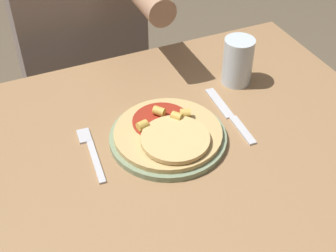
{
  "coord_description": "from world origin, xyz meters",
  "views": [
    {
      "loc": [
        -0.32,
        -0.64,
        1.43
      ],
      "look_at": [
        -0.01,
        0.06,
        0.78
      ],
      "focal_mm": 50.0,
      "sensor_mm": 36.0,
      "label": 1
    }
  ],
  "objects_px": {
    "drinking_glass": "(238,61)",
    "person_diner": "(79,23)",
    "dining_table": "(181,192)",
    "fork": "(91,150)",
    "knife": "(230,116)",
    "pizza": "(169,133)",
    "plate": "(168,137)"
  },
  "relations": [
    {
      "from": "plate",
      "to": "fork",
      "type": "distance_m",
      "value": 0.17
    },
    {
      "from": "fork",
      "to": "knife",
      "type": "bearing_deg",
      "value": -3.02
    },
    {
      "from": "pizza",
      "to": "plate",
      "type": "bearing_deg",
      "value": 94.35
    },
    {
      "from": "person_diner",
      "to": "fork",
      "type": "bearing_deg",
      "value": -102.84
    },
    {
      "from": "plate",
      "to": "pizza",
      "type": "distance_m",
      "value": 0.02
    },
    {
      "from": "pizza",
      "to": "fork",
      "type": "height_order",
      "value": "pizza"
    },
    {
      "from": "pizza",
      "to": "drinking_glass",
      "type": "relative_size",
      "value": 1.96
    },
    {
      "from": "pizza",
      "to": "fork",
      "type": "bearing_deg",
      "value": 167.19
    },
    {
      "from": "person_diner",
      "to": "pizza",
      "type": "bearing_deg",
      "value": -86.73
    },
    {
      "from": "knife",
      "to": "person_diner",
      "type": "relative_size",
      "value": 0.18
    },
    {
      "from": "plate",
      "to": "pizza",
      "type": "relative_size",
      "value": 1.09
    },
    {
      "from": "pizza",
      "to": "fork",
      "type": "distance_m",
      "value": 0.17
    },
    {
      "from": "pizza",
      "to": "drinking_glass",
      "type": "height_order",
      "value": "drinking_glass"
    },
    {
      "from": "pizza",
      "to": "knife",
      "type": "height_order",
      "value": "pizza"
    },
    {
      "from": "fork",
      "to": "person_diner",
      "type": "height_order",
      "value": "person_diner"
    },
    {
      "from": "dining_table",
      "to": "knife",
      "type": "relative_size",
      "value": 4.59
    },
    {
      "from": "dining_table",
      "to": "fork",
      "type": "relative_size",
      "value": 5.75
    },
    {
      "from": "dining_table",
      "to": "pizza",
      "type": "distance_m",
      "value": 0.15
    },
    {
      "from": "person_diner",
      "to": "dining_table",
      "type": "bearing_deg",
      "value": -86.27
    },
    {
      "from": "drinking_glass",
      "to": "person_diner",
      "type": "distance_m",
      "value": 0.56
    },
    {
      "from": "pizza",
      "to": "dining_table",
      "type": "bearing_deg",
      "value": -80.89
    },
    {
      "from": "plate",
      "to": "fork",
      "type": "bearing_deg",
      "value": 168.89
    },
    {
      "from": "dining_table",
      "to": "person_diner",
      "type": "xyz_separation_m",
      "value": [
        -0.04,
        0.67,
        0.11
      ]
    },
    {
      "from": "dining_table",
      "to": "plate",
      "type": "xyz_separation_m",
      "value": [
        -0.01,
        0.06,
        0.13
      ]
    },
    {
      "from": "plate",
      "to": "pizza",
      "type": "bearing_deg",
      "value": -85.65
    },
    {
      "from": "knife",
      "to": "drinking_glass",
      "type": "height_order",
      "value": "drinking_glass"
    },
    {
      "from": "dining_table",
      "to": "person_diner",
      "type": "relative_size",
      "value": 0.82
    },
    {
      "from": "drinking_glass",
      "to": "person_diner",
      "type": "xyz_separation_m",
      "value": [
        -0.28,
        0.47,
        -0.07
      ]
    },
    {
      "from": "drinking_glass",
      "to": "plate",
      "type": "bearing_deg",
      "value": -151.52
    },
    {
      "from": "person_diner",
      "to": "knife",
      "type": "bearing_deg",
      "value": -71.33
    },
    {
      "from": "dining_table",
      "to": "pizza",
      "type": "bearing_deg",
      "value": 99.11
    },
    {
      "from": "pizza",
      "to": "knife",
      "type": "distance_m",
      "value": 0.17
    }
  ]
}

